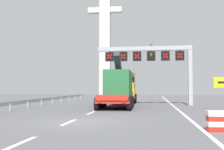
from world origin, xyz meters
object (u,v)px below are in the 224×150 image
object	(u,v)px
bridge_pylon_distant	(105,25)
overhead_lane_gantry	(155,58)
crash_barrier_striped	(219,121)
heavy_haul_truck_red	(121,87)

from	to	relation	value
bridge_pylon_distant	overhead_lane_gantry	bearing A→B (deg)	-73.39
crash_barrier_striped	bridge_pylon_distant	distance (m)	62.48
overhead_lane_gantry	bridge_pylon_distant	xyz separation A→B (m)	(-12.25, 41.06, 13.20)
overhead_lane_gantry	heavy_haul_truck_red	xyz separation A→B (m)	(-3.68, 0.30, -3.08)
heavy_haul_truck_red	crash_barrier_striped	world-z (taller)	heavy_haul_truck_red
overhead_lane_gantry	heavy_haul_truck_red	world-z (taller)	overhead_lane_gantry
crash_barrier_striped	bridge_pylon_distant	size ratio (longest dim) A/B	0.03
overhead_lane_gantry	crash_barrier_striped	xyz separation A→B (m)	(2.44, -16.99, -4.62)
bridge_pylon_distant	heavy_haul_truck_red	bearing A→B (deg)	-78.13
overhead_lane_gantry	crash_barrier_striped	distance (m)	17.78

